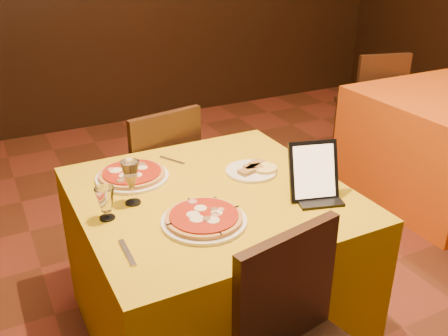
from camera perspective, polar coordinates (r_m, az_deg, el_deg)
name	(u,v)px	position (r m, az deg, el deg)	size (l,w,h in m)	color
main_table	(212,265)	(2.32, -1.35, -10.97)	(1.10, 1.10, 0.75)	#C7A20C
side_table	(445,147)	(3.87, 23.98, 2.26)	(1.10, 1.10, 0.75)	#D3520D
chair_main_far	(152,179)	(2.91, -8.28, -1.28)	(0.40, 0.40, 0.91)	black
chair_side_far	(368,104)	(4.35, 16.10, 7.05)	(0.43, 0.43, 0.91)	black
pizza_near	(204,219)	(1.89, -2.31, -5.87)	(0.33, 0.33, 0.03)	white
pizza_far	(132,175)	(2.26, -10.46, -0.84)	(0.33, 0.33, 0.03)	white
cutlet_dish	(251,170)	(2.28, 3.14, -0.23)	(0.23, 0.23, 0.03)	white
wine_glass	(131,182)	(2.02, -10.55, -1.61)	(0.07, 0.07, 0.19)	tan
water_glass	(106,204)	(1.95, -13.36, -3.98)	(0.07, 0.07, 0.13)	white
tablet	(314,171)	(2.06, 10.20, -0.29)	(0.20, 0.02, 0.24)	black
knife	(228,214)	(1.95, 0.44, -5.24)	(0.21, 0.02, 0.01)	silver
fork_near	(127,253)	(1.76, -11.00, -9.46)	(0.17, 0.02, 0.01)	#B9B8BF
fork_far	(172,160)	(2.41, -5.96, 0.86)	(0.15, 0.02, 0.01)	#A6A6AC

